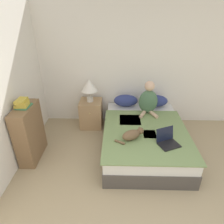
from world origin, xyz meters
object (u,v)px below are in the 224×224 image
nightstand (91,113)px  laptop_open (167,141)px  book_stack_top (22,104)px  bed (144,137)px  pillow_near (126,100)px  pillow_far (156,101)px  bookshelf (29,133)px  cat_tabby (132,134)px  table_lamp (89,86)px  person_sitting (148,100)px

nightstand → laptop_open: bearing=-43.0°
nightstand → book_stack_top: size_ratio=2.42×
bed → pillow_near: size_ratio=3.94×
pillow_far → bookshelf: bookshelf is taller
pillow_far → cat_tabby: (-0.57, -1.22, -0.03)m
table_lamp → bookshelf: (-0.91, -1.06, -0.45)m
bed → pillow_far: pillow_far is taller
pillow_near → person_sitting: size_ratio=0.76×
bookshelf → book_stack_top: 0.56m
pillow_near → pillow_far: 0.64m
bed → pillow_far: bearing=69.0°
pillow_far → person_sitting: size_ratio=0.76×
laptop_open → table_lamp: 1.91m
pillow_near → table_lamp: size_ratio=1.06×
person_sitting → laptop_open: 1.06m
pillow_near → cat_tabby: size_ratio=1.06×
pillow_far → laptop_open: bearing=-91.1°
pillow_far → bookshelf: (-2.30, -1.12, -0.10)m
pillow_far → bed: bearing=-111.0°
nightstand → bookshelf: bearing=-130.7°
pillow_far → pillow_near: bearing=180.0°
nightstand → book_stack_top: 1.59m
pillow_near → cat_tabby: bearing=-86.8°
pillow_near → pillow_far: same height
book_stack_top → laptop_open: bearing=-5.1°
pillow_far → book_stack_top: book_stack_top is taller
bed → pillow_near: (-0.32, 0.83, 0.36)m
table_lamp → person_sitting: bearing=-11.5°
bed → bookshelf: size_ratio=2.03×
bed → bookshelf: bookshelf is taller
pillow_near → table_lamp: 0.83m
laptop_open → bookshelf: (-2.27, 0.20, -0.03)m
pillow_near → pillow_far: bearing=0.0°
cat_tabby → nightstand: bearing=95.6°
laptop_open → nightstand: 1.87m
cat_tabby → bookshelf: bookshelf is taller
cat_tabby → book_stack_top: (-1.73, 0.09, 0.49)m
bed → pillow_far: 0.96m
pillow_far → table_lamp: table_lamp is taller
cat_tabby → table_lamp: 1.47m
table_lamp → bookshelf: bearing=-130.5°
bed → nightstand: 1.32m
pillow_near → person_sitting: (0.43, -0.31, 0.16)m
cat_tabby → table_lamp: size_ratio=1.00×
pillow_far → cat_tabby: pillow_far is taller
laptop_open → book_stack_top: (-2.28, 0.20, 0.52)m
person_sitting → book_stack_top: size_ratio=2.69×
person_sitting → laptop_open: person_sitting is taller
pillow_near → bookshelf: size_ratio=0.52×
bed → laptop_open: laptop_open is taller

